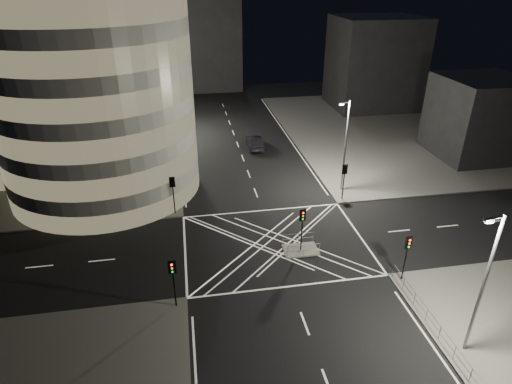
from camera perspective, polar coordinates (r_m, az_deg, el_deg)
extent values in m
plane|color=black|center=(38.80, 2.52, -6.85)|extent=(120.00, 120.00, 0.00)
cube|color=#5A5854|center=(65.93, -28.65, 4.71)|extent=(42.00, 42.00, 0.15)
cube|color=#5A5854|center=(71.94, 21.09, 7.98)|extent=(42.00, 42.00, 0.15)
cube|color=slate|center=(37.99, 5.97, -7.69)|extent=(3.00, 2.00, 0.15)
cylinder|color=gray|center=(47.03, -21.19, 14.40)|extent=(20.00, 20.00, 25.00)
cube|color=gray|center=(59.11, -29.43, 15.15)|extent=(20.00, 18.00, 25.00)
cube|color=gray|center=(75.52, -22.16, 17.41)|extent=(24.00, 16.00, 22.00)
cube|color=black|center=(79.87, 15.48, 16.27)|extent=(14.00, 12.00, 15.00)
cube|color=black|center=(62.39, 27.54, 8.83)|extent=(10.00, 10.00, 10.00)
cube|color=black|center=(90.24, -8.21, 19.00)|extent=(18.00, 8.00, 18.00)
cylinder|color=black|center=(45.05, -13.08, 0.42)|extent=(0.32, 0.32, 3.53)
ellipsoid|color=black|center=(43.82, -13.48, 3.87)|extent=(4.35, 4.35, 5.00)
cylinder|color=black|center=(50.54, -12.85, 3.34)|extent=(0.32, 0.32, 3.27)
ellipsoid|color=black|center=(49.39, -13.22, 6.60)|extent=(5.26, 5.26, 6.05)
cylinder|color=black|center=(55.98, -12.71, 6.06)|extent=(0.32, 0.32, 3.84)
ellipsoid|color=black|center=(54.97, -13.04, 9.06)|extent=(4.28, 4.28, 4.92)
cylinder|color=black|center=(61.57, -12.58, 8.20)|extent=(0.32, 0.32, 4.16)
ellipsoid|color=black|center=(60.54, -12.93, 11.35)|extent=(5.29, 5.29, 6.09)
cylinder|color=black|center=(67.42, -12.42, 9.44)|extent=(0.32, 0.32, 3.16)
ellipsoid|color=black|center=(66.64, -12.66, 11.74)|extent=(4.51, 4.51, 5.19)
cylinder|color=black|center=(43.12, -10.89, -1.02)|extent=(0.12, 0.12, 3.00)
cube|color=black|center=(42.24, -11.12, 1.30)|extent=(0.28, 0.22, 0.90)
cube|color=black|center=(42.24, -11.12, 1.30)|extent=(0.55, 0.04, 1.10)
cylinder|color=black|center=(31.77, -10.81, -12.63)|extent=(0.12, 0.12, 3.00)
cube|color=black|center=(30.56, -11.13, -9.82)|extent=(0.28, 0.22, 0.90)
cube|color=black|center=(30.56, -11.13, -9.82)|extent=(0.55, 0.04, 1.10)
cylinder|color=black|center=(45.95, 11.55, 0.77)|extent=(0.12, 0.12, 3.00)
cube|color=black|center=(45.12, 11.78, 2.98)|extent=(0.28, 0.22, 0.90)
cube|color=black|center=(45.12, 11.78, 2.98)|extent=(0.55, 0.04, 1.10)
cylinder|color=black|center=(35.51, 19.19, -9.00)|extent=(0.12, 0.12, 3.00)
cube|color=black|center=(34.43, 19.68, -6.38)|extent=(0.28, 0.22, 0.90)
cube|color=black|center=(34.43, 19.68, -6.38)|extent=(0.55, 0.04, 1.10)
cylinder|color=black|center=(37.11, 6.09, -5.70)|extent=(0.12, 0.12, 3.00)
cube|color=black|center=(36.09, 6.24, -3.11)|extent=(0.28, 0.22, 0.90)
cube|color=black|center=(36.09, 6.24, -3.11)|extent=(0.55, 0.04, 1.10)
cylinder|color=slate|center=(46.43, -12.15, 5.74)|extent=(0.20, 0.20, 10.00)
cylinder|color=slate|center=(44.90, -12.18, 11.54)|extent=(0.90, 0.10, 0.10)
cube|color=slate|center=(44.91, -11.58, 11.47)|extent=(0.50, 0.25, 0.18)
cube|color=white|center=(44.94, -11.57, 11.33)|extent=(0.42, 0.20, 0.05)
cylinder|color=slate|center=(63.54, -11.87, 11.63)|extent=(0.20, 0.20, 10.00)
cylinder|color=slate|center=(62.43, -11.88, 15.95)|extent=(0.90, 0.10, 0.10)
cube|color=slate|center=(62.44, -11.45, 15.90)|extent=(0.50, 0.25, 0.18)
cube|color=white|center=(62.46, -11.44, 15.80)|extent=(0.42, 0.20, 0.05)
cylinder|color=slate|center=(46.66, 11.82, 5.88)|extent=(0.20, 0.20, 10.00)
cylinder|color=slate|center=(44.99, 11.87, 11.60)|extent=(0.90, 0.10, 0.10)
cube|color=slate|center=(44.86, 11.31, 11.48)|extent=(0.50, 0.25, 0.18)
cube|color=white|center=(44.88, 11.30, 11.34)|extent=(0.42, 0.20, 0.05)
cylinder|color=slate|center=(29.22, 27.97, -11.17)|extent=(0.20, 0.20, 10.00)
cylinder|color=slate|center=(26.47, 29.47, -3.02)|extent=(0.90, 0.10, 0.10)
cube|color=slate|center=(26.24, 28.65, -3.32)|extent=(0.50, 0.25, 0.18)
cube|color=white|center=(26.29, 28.59, -3.52)|extent=(0.42, 0.20, 0.05)
cube|color=slate|center=(32.42, 22.53, -15.87)|extent=(0.06, 11.70, 1.10)
cube|color=slate|center=(36.93, 6.39, -7.68)|extent=(2.80, 0.06, 1.10)
cube|color=slate|center=(38.36, 5.67, -6.17)|extent=(2.80, 0.06, 1.10)
imported|color=black|center=(59.07, -0.19, 6.62)|extent=(1.82, 5.19, 1.71)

